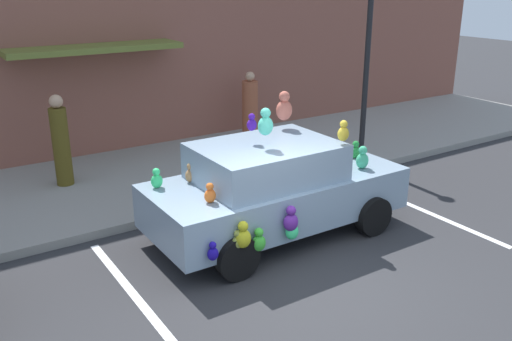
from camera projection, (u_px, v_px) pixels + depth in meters
The scene contains 10 objects.
ground_plane at pixel (298, 292), 7.30m from camera, with size 60.00×60.00×0.00m, color #2D2D30.
sidewalk at pixel (149, 178), 11.23m from camera, with size 24.00×4.00×0.15m, color gray.
storefront_building at pixel (101, 14), 11.88m from camera, with size 24.00×1.25×6.40m.
parking_stripe_front at pixel (420, 209), 9.91m from camera, with size 0.12×3.60×0.01m, color silver.
parking_stripe_rear at pixel (138, 299), 7.14m from camera, with size 0.12×3.60×0.01m, color silver.
plush_covered_car at pixel (274, 188), 8.71m from camera, with size 4.12×2.07×2.18m.
teddy_bear_on_sidewalk at pixel (224, 176), 10.32m from camera, with size 0.31×0.26×0.59m.
street_lamp_post at pixel (367, 54), 11.54m from camera, with size 0.28×0.28×3.67m.
pedestrian_near_shopfront at pixel (61, 143), 10.42m from camera, with size 0.32×0.32×1.76m.
pedestrian_walking_past at pixel (250, 108), 13.61m from camera, with size 0.39×0.39×1.63m.
Camera 1 is at (-3.93, -5.02, 3.96)m, focal length 38.68 mm.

